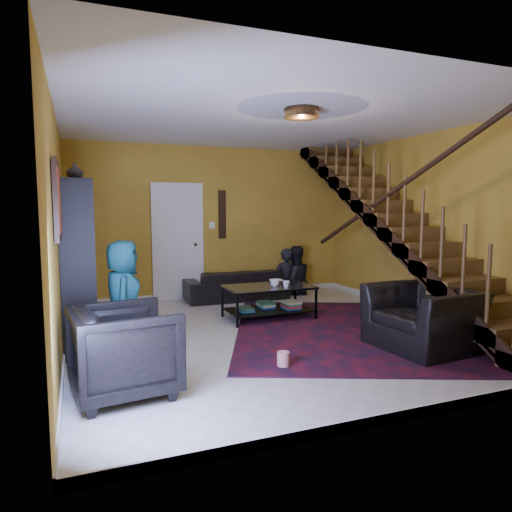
{
  "coord_description": "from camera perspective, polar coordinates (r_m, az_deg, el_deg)",
  "views": [
    {
      "loc": [
        -2.41,
        -5.52,
        1.69
      ],
      "look_at": [
        -0.08,
        0.4,
        1.01
      ],
      "focal_mm": 32.0,
      "sensor_mm": 36.0,
      "label": 1
    }
  ],
  "objects": [
    {
      "name": "vase",
      "position": [
        5.63,
        -21.72,
        9.84
      ],
      "size": [
        0.18,
        0.18,
        0.19
      ],
      "primitive_type": "imported",
      "color": "#999999",
      "rests_on": "bookshelf"
    },
    {
      "name": "bookshelf",
      "position": [
        6.16,
        -21.29,
        -1.04
      ],
      "size": [
        0.35,
        1.8,
        2.0
      ],
      "color": "black",
      "rests_on": "floor"
    },
    {
      "name": "door",
      "position": [
        8.45,
        -9.74,
        1.55
      ],
      "size": [
        0.82,
        0.05,
        2.05
      ],
      "primitive_type": "cube",
      "color": "silver",
      "rests_on": "floor"
    },
    {
      "name": "staircase",
      "position": [
        7.15,
        17.94,
        3.51
      ],
      "size": [
        0.95,
        5.02,
        3.18
      ],
      "color": "brown",
      "rests_on": "floor"
    },
    {
      "name": "room",
      "position": [
        7.13,
        -12.3,
        -7.3
      ],
      "size": [
        5.5,
        5.5,
        5.5
      ],
      "color": "gold",
      "rests_on": "ground"
    },
    {
      "name": "ceiling_fixture",
      "position": [
        5.4,
        5.72,
        17.32
      ],
      "size": [
        0.4,
        0.4,
        0.1
      ],
      "primitive_type": "cylinder",
      "color": "#3F2814",
      "rests_on": "room"
    },
    {
      "name": "framed_picture",
      "position": [
        4.62,
        -23.63,
        6.37
      ],
      "size": [
        0.04,
        0.74,
        0.74
      ],
      "primitive_type": "cube",
      "color": "maroon",
      "rests_on": "room"
    },
    {
      "name": "coffee_table",
      "position": [
        6.96,
        1.58,
        -5.44
      ],
      "size": [
        1.31,
        0.77,
        0.5
      ],
      "rotation": [
        0.0,
        0.0,
        0.0
      ],
      "color": "black",
      "rests_on": "floor"
    },
    {
      "name": "person_adult_a",
      "position": [
        8.82,
        3.66,
        -3.41
      ],
      "size": [
        0.53,
        0.38,
        1.35
      ],
      "primitive_type": "imported",
      "rotation": [
        0.0,
        0.0,
        3.27
      ],
      "color": "black",
      "rests_on": "sofa"
    },
    {
      "name": "person_adult_b",
      "position": [
        8.9,
        4.88,
        -3.2
      ],
      "size": [
        0.68,
        0.53,
        1.39
      ],
      "primitive_type": "imported",
      "rotation": [
        0.0,
        0.0,
        3.14
      ],
      "color": "black",
      "rests_on": "sofa"
    },
    {
      "name": "bowl",
      "position": [
        7.19,
        2.51,
        -3.17
      ],
      "size": [
        0.22,
        0.22,
        0.05
      ],
      "primitive_type": "imported",
      "rotation": [
        0.0,
        0.0,
        -0.07
      ],
      "color": "#999999",
      "rests_on": "coffee_table"
    },
    {
      "name": "person_child",
      "position": [
        5.38,
        -16.25,
        -5.12
      ],
      "size": [
        0.48,
        0.68,
        1.32
      ],
      "primitive_type": "imported",
      "rotation": [
        0.0,
        0.0,
        1.47
      ],
      "color": "#195762",
      "rests_on": "armchair_left"
    },
    {
      "name": "sofa",
      "position": [
        8.39,
        -2.44,
        -3.57
      ],
      "size": [
        1.89,
        0.78,
        0.55
      ],
      "primitive_type": "imported",
      "rotation": [
        0.0,
        0.0,
        3.12
      ],
      "color": "black",
      "rests_on": "floor"
    },
    {
      "name": "cup_b",
      "position": [
        6.8,
        3.79,
        -3.53
      ],
      "size": [
        0.13,
        0.13,
        0.1
      ],
      "primitive_type": "imported",
      "rotation": [
        0.0,
        0.0,
        -0.26
      ],
      "color": "#999999",
      "rests_on": "coffee_table"
    },
    {
      "name": "cup_a",
      "position": [
        6.87,
        2.36,
        -3.4
      ],
      "size": [
        0.15,
        0.15,
        0.1
      ],
      "primitive_type": "imported",
      "rotation": [
        0.0,
        0.0,
        0.24
      ],
      "color": "#999999",
      "rests_on": "coffee_table"
    },
    {
      "name": "rug",
      "position": [
        6.47,
        11.81,
        -9.04
      ],
      "size": [
        4.24,
        4.48,
        0.02
      ],
      "primitive_type": "cube",
      "rotation": [
        0.0,
        0.0,
        -0.4
      ],
      "color": "#4B0D1B",
      "rests_on": "floor"
    },
    {
      "name": "popcorn_bucket",
      "position": [
        4.94,
        3.44,
        -12.71
      ],
      "size": [
        0.14,
        0.14,
        0.15
      ],
      "primitive_type": "cylinder",
      "rotation": [
        0.0,
        0.0,
        -0.06
      ],
      "color": "red",
      "rests_on": "rug"
    },
    {
      "name": "armchair_left",
      "position": [
        4.34,
        -16.08,
        -11.29
      ],
      "size": [
        1.0,
        0.97,
        0.81
      ],
      "primitive_type": "imported",
      "rotation": [
        0.0,
        0.0,
        1.7
      ],
      "color": "black",
      "rests_on": "floor"
    },
    {
      "name": "armchair_right",
      "position": [
        5.83,
        20.13,
        -7.3
      ],
      "size": [
        1.09,
        1.23,
        0.74
      ],
      "primitive_type": "imported",
      "rotation": [
        0.0,
        0.0,
        -1.48
      ],
      "color": "black",
      "rests_on": "floor"
    },
    {
      "name": "floor",
      "position": [
        6.26,
        2.05,
        -9.53
      ],
      "size": [
        5.5,
        5.5,
        0.0
      ],
      "primitive_type": "plane",
      "color": "beige",
      "rests_on": "ground"
    },
    {
      "name": "wall_hanging",
      "position": [
        8.64,
        -4.26,
        5.21
      ],
      "size": [
        0.14,
        0.03,
        0.9
      ],
      "primitive_type": "cube",
      "color": "black",
      "rests_on": "room"
    }
  ]
}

